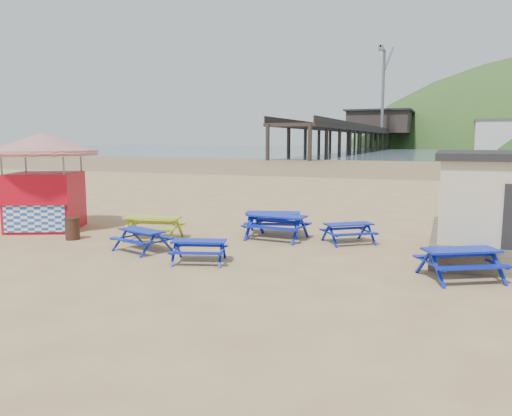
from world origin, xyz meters
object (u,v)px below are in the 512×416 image
at_px(picnic_table_yellow, 153,228).
at_px(ice_cream_kiosk, 44,169).
at_px(picnic_table_blue_b, 277,227).
at_px(litter_bin, 72,228).
at_px(picnic_table_blue_a, 273,223).

height_order(picnic_table_yellow, ice_cream_kiosk, ice_cream_kiosk).
relative_size(picnic_table_blue_b, litter_bin, 2.76).
distance_m(picnic_table_yellow, ice_cream_kiosk, 5.43).
bearing_deg(picnic_table_blue_a, picnic_table_yellow, -160.93).
bearing_deg(picnic_table_yellow, litter_bin, -170.90).
relative_size(picnic_table_blue_a, picnic_table_yellow, 1.05).
relative_size(picnic_table_blue_a, picnic_table_blue_b, 1.08).
bearing_deg(picnic_table_yellow, picnic_table_blue_b, 11.20).
bearing_deg(picnic_table_blue_b, picnic_table_yellow, -153.04).
bearing_deg(litter_bin, picnic_table_yellow, 20.63).
bearing_deg(ice_cream_kiosk, picnic_table_blue_a, -10.55).
height_order(picnic_table_blue_a, picnic_table_blue_b, picnic_table_blue_b).
height_order(ice_cream_kiosk, litter_bin, ice_cream_kiosk).
relative_size(picnic_table_blue_a, ice_cream_kiosk, 0.42).
distance_m(ice_cream_kiosk, litter_bin, 3.36).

